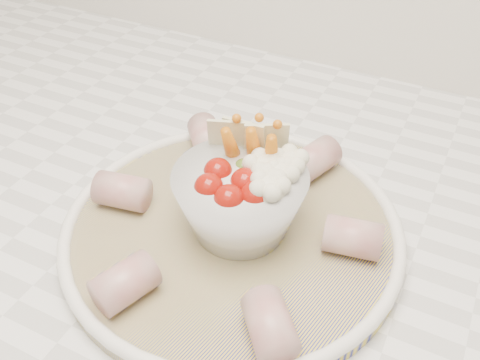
% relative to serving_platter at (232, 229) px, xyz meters
% --- Properties ---
extents(serving_platter, '(0.36, 0.36, 0.02)m').
position_rel_serving_platter_xyz_m(serving_platter, '(0.00, 0.00, 0.00)').
color(serving_platter, navy).
rests_on(serving_platter, kitchen_counter).
extents(veggie_bowl, '(0.12, 0.12, 0.10)m').
position_rel_serving_platter_xyz_m(veggie_bowl, '(0.01, 0.00, 0.04)').
color(veggie_bowl, silver).
rests_on(veggie_bowl, serving_platter).
extents(cured_meat_rolls, '(0.27, 0.27, 0.03)m').
position_rel_serving_platter_xyz_m(cured_meat_rolls, '(-0.00, 0.00, 0.02)').
color(cured_meat_rolls, '#A64C4C').
rests_on(cured_meat_rolls, serving_platter).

